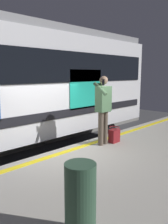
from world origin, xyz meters
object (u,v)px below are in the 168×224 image
object	(u,v)px
train_carriage	(10,81)
passenger	(103,105)
handbag	(114,135)
trash_bin	(80,201)

from	to	relation	value
train_carriage	passenger	world-z (taller)	train_carriage
train_carriage	handbag	bearing A→B (deg)	116.27
passenger	handbag	bearing A→B (deg)	163.69
train_carriage	handbag	distance (m)	3.55
handbag	trash_bin	distance (m)	3.82
train_carriage	passenger	xyz separation A→B (m)	(-1.07, 2.81, -0.56)
train_carriage	trash_bin	distance (m)	5.35
handbag	trash_bin	size ratio (longest dim) A/B	0.48
handbag	passenger	bearing A→B (deg)	-16.31
trash_bin	handbag	bearing A→B (deg)	-148.91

